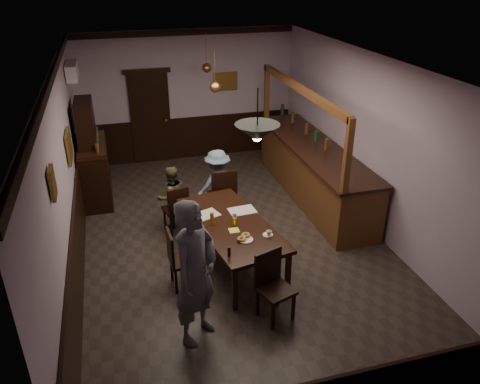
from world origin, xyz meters
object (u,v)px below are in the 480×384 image
object	(u,v)px
dining_table	(231,226)
bar_counter	(313,170)
soda_can	(235,222)
pendant_iron	(257,133)
chair_side	(178,257)
chair_far_left	(177,208)
chair_near	(272,282)
person_seated_left	(171,197)
chair_far_right	(223,193)
person_seated_right	(218,184)
pendant_brass_mid	(215,87)
person_standing	(196,273)
coffee_cup	(269,233)
pendant_brass_far	(207,68)
sideboard	(93,161)

from	to	relation	value
dining_table	bar_counter	world-z (taller)	bar_counter
soda_can	bar_counter	distance (m)	2.90
pendant_iron	chair_side	bearing A→B (deg)	156.93
chair_far_left	chair_side	size ratio (longest dim) A/B	0.96
chair_near	person_seated_left	world-z (taller)	person_seated_left
chair_far_right	person_seated_right	bearing A→B (deg)	-82.02
person_seated_right	bar_counter	xyz separation A→B (m)	(2.01, 0.25, -0.07)
dining_table	pendant_brass_mid	bearing A→B (deg)	82.48
dining_table	pendant_brass_mid	distance (m)	2.72
dining_table	person_standing	world-z (taller)	person_standing
chair_near	person_seated_left	size ratio (longest dim) A/B	0.84
chair_near	soda_can	size ratio (longest dim) A/B	8.09
chair_side	chair_far_left	bearing A→B (deg)	-10.88
pendant_brass_mid	chair_side	bearing A→B (deg)	-114.80
chair_far_left	person_seated_right	world-z (taller)	person_seated_right
person_seated_left	bar_counter	bearing A→B (deg)	171.94
coffee_cup	chair_far_right	bearing A→B (deg)	86.94
soda_can	coffee_cup	bearing A→B (deg)	-47.54
chair_far_right	soda_can	world-z (taller)	chair_far_right
person_seated_right	soda_can	world-z (taller)	person_seated_right
pendant_iron	chair_far_left	bearing A→B (deg)	112.40
dining_table	chair_side	size ratio (longest dim) A/B	2.50
dining_table	pendant_iron	size ratio (longest dim) A/B	3.54
pendant_brass_far	pendant_brass_mid	bearing A→B (deg)	-96.84
chair_far_right	person_standing	distance (m)	2.94
chair_near	person_seated_right	world-z (taller)	person_seated_right
coffee_cup	soda_can	distance (m)	0.59
coffee_cup	sideboard	bearing A→B (deg)	114.85
dining_table	person_seated_left	distance (m)	1.62
person_seated_left	sideboard	bearing A→B (deg)	-65.56
person_seated_left	coffee_cup	distance (m)	2.29
person_standing	person_seated_left	world-z (taller)	person_standing
chair_side	pendant_brass_mid	bearing A→B (deg)	-27.82
chair_near	chair_far_right	bearing A→B (deg)	72.44
chair_near	person_standing	xyz separation A→B (m)	(-1.04, -0.12, 0.44)
chair_far_left	chair_near	world-z (taller)	chair_near
chair_side	person_seated_right	distance (m)	2.22
person_seated_left	coffee_cup	world-z (taller)	person_seated_left
soda_can	pendant_brass_far	size ratio (longest dim) A/B	0.15
dining_table	chair_side	world-z (taller)	chair_side
chair_far_left	pendant_brass_mid	size ratio (longest dim) A/B	1.11
sideboard	dining_table	bearing A→B (deg)	-55.74
sideboard	pendant_brass_far	bearing A→B (deg)	18.92
dining_table	chair_far_right	xyz separation A→B (m)	(0.20, 1.32, -0.10)
chair_far_left	person_seated_left	size ratio (longest dim) A/B	0.78
soda_can	pendant_iron	xyz separation A→B (m)	(0.11, -0.70, 1.64)
person_seated_left	chair_near	bearing A→B (deg)	92.90
chair_far_left	person_standing	distance (m)	2.64
bar_counter	pendant_iron	world-z (taller)	pendant_iron
person_standing	chair_far_left	bearing A→B (deg)	43.58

